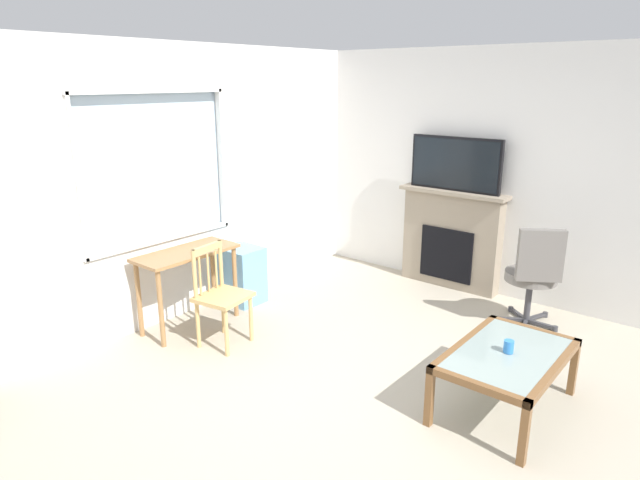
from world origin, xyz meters
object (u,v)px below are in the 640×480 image
at_px(plastic_drawer_unit, 242,275).
at_px(office_chair, 534,272).
at_px(coffee_table, 507,360).
at_px(desk_under_window, 187,265).
at_px(tv, 455,164).
at_px(fireplace, 451,238).
at_px(sippy_cup, 509,346).
at_px(wooden_chair, 220,295).

bearing_deg(plastic_drawer_unit, office_chair, -63.21).
height_order(plastic_drawer_unit, coffee_table, plastic_drawer_unit).
height_order(desk_under_window, coffee_table, desk_under_window).
bearing_deg(coffee_table, plastic_drawer_unit, 86.25).
xyz_separation_m(tv, coffee_table, (-2.00, -1.45, -1.01)).
relative_size(fireplace, sippy_cup, 13.61).
relative_size(plastic_drawer_unit, coffee_table, 0.55).
xyz_separation_m(fireplace, tv, (-0.02, 0.00, 0.84)).
bearing_deg(desk_under_window, wooden_chair, -95.87).
bearing_deg(desk_under_window, office_chair, -51.21).
xyz_separation_m(desk_under_window, plastic_drawer_unit, (0.73, 0.05, -0.32)).
height_order(wooden_chair, office_chair, office_chair).
bearing_deg(desk_under_window, plastic_drawer_unit, 3.92).
xyz_separation_m(plastic_drawer_unit, office_chair, (1.30, -2.58, 0.26)).
relative_size(plastic_drawer_unit, sippy_cup, 6.63).
distance_m(desk_under_window, wooden_chair, 0.54).
xyz_separation_m(fireplace, office_chair, (-0.53, -1.11, -0.00)).
relative_size(desk_under_window, plastic_drawer_unit, 1.62).
bearing_deg(fireplace, desk_under_window, 151.00).
xyz_separation_m(desk_under_window, sippy_cup, (0.54, -2.86, -0.12)).
height_order(wooden_chair, plastic_drawer_unit, wooden_chair).
bearing_deg(office_chair, tv, 65.40).
distance_m(coffee_table, sippy_cup, 0.10).
distance_m(desk_under_window, coffee_table, 2.92).
distance_m(desk_under_window, plastic_drawer_unit, 0.80).
distance_m(tv, office_chair, 1.49).
xyz_separation_m(wooden_chair, tv, (2.59, -0.90, 0.94)).
bearing_deg(wooden_chair, sippy_cup, -75.92).
bearing_deg(tv, fireplace, 0.00).
relative_size(wooden_chair, coffee_table, 0.83).
bearing_deg(office_chair, desk_under_window, 128.79).
bearing_deg(fireplace, tv, 180.00).
height_order(fireplace, tv, tv).
bearing_deg(fireplace, wooden_chair, 160.92).
bearing_deg(tv, plastic_drawer_unit, 140.95).
relative_size(wooden_chair, sippy_cup, 10.00).
bearing_deg(office_chair, plastic_drawer_unit, 116.79).
height_order(tv, coffee_table, tv).
bearing_deg(sippy_cup, office_chair, 12.83).
xyz_separation_m(wooden_chair, sippy_cup, (0.59, -2.35, 0.03)).
xyz_separation_m(plastic_drawer_unit, fireplace, (1.83, -1.47, 0.26)).
bearing_deg(tv, desk_under_window, 150.83).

